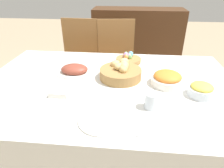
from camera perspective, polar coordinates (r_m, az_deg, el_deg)
ground_plane at (r=1.85m, az=-0.70°, el=-20.24°), size 12.00×12.00×0.00m
dining_table at (r=1.59m, az=-0.78°, el=-11.45°), size 1.77×1.18×0.74m
chair_far_center at (r=2.33m, az=1.16°, el=6.45°), size 0.46×0.46×0.97m
chair_far_left at (r=2.40m, az=-9.46°, el=6.75°), size 0.44×0.44×0.97m
sideboard at (r=3.30m, az=7.14°, el=12.38°), size 1.37×0.44×0.96m
bread_basket at (r=1.43m, az=2.51°, el=3.42°), size 0.30×0.30×0.13m
egg_basket at (r=1.72m, az=4.71°, el=7.17°), size 0.21×0.21×0.08m
ham_platter at (r=1.54m, az=-10.67°, el=3.98°), size 0.31×0.22×0.08m
pineapple_bowl at (r=1.33m, az=24.20°, el=-1.52°), size 0.16×0.16×0.09m
carrot_bowl at (r=1.39m, az=15.51°, el=1.47°), size 0.22×0.22×0.09m
dinner_plate at (r=1.03m, az=-2.82°, el=-10.20°), size 0.25×0.25×0.01m
fork at (r=1.06m, az=-10.85°, el=-9.65°), size 0.02×0.20×0.00m
knife at (r=1.03m, az=5.53°, el=-10.77°), size 0.02×0.20×0.00m
spoon at (r=1.03m, az=7.22°, el=-10.84°), size 0.02×0.20×0.00m
drinking_cup at (r=1.12m, az=11.13°, el=-4.72°), size 0.07×0.07×0.09m
butter_dish at (r=1.27m, az=-14.89°, el=-2.64°), size 0.11×0.07×0.03m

